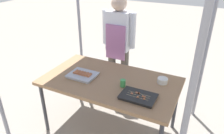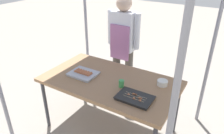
{
  "view_description": "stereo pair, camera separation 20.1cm",
  "coord_description": "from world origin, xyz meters",
  "px_view_note": "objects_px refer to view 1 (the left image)",
  "views": [
    {
      "loc": [
        1.0,
        -1.97,
        2.05
      ],
      "look_at": [
        0.0,
        0.05,
        0.9
      ],
      "focal_mm": 34.63,
      "sensor_mm": 36.0,
      "label": 1
    },
    {
      "loc": [
        1.18,
        -1.88,
        2.05
      ],
      "look_at": [
        0.0,
        0.05,
        0.9
      ],
      "focal_mm": 34.63,
      "sensor_mm": 36.0,
      "label": 2
    }
  ],
  "objects_px": {
    "stall_table": "(110,84)",
    "tray_meat_skewers": "(138,97)",
    "vendor_woman": "(118,41)",
    "condiment_bowl": "(162,81)",
    "drink_cup_near_edge": "(123,83)",
    "tray_grilled_sausages": "(82,75)"
  },
  "relations": [
    {
      "from": "stall_table",
      "to": "drink_cup_near_edge",
      "type": "xyz_separation_m",
      "value": [
        0.19,
        -0.06,
        0.09
      ]
    },
    {
      "from": "tray_grilled_sausages",
      "to": "tray_meat_skewers",
      "type": "bearing_deg",
      "value": -9.42
    },
    {
      "from": "tray_meat_skewers",
      "to": "tray_grilled_sausages",
      "type": "bearing_deg",
      "value": 170.58
    },
    {
      "from": "tray_grilled_sausages",
      "to": "vendor_woman",
      "type": "distance_m",
      "value": 0.88
    },
    {
      "from": "drink_cup_near_edge",
      "to": "tray_meat_skewers",
      "type": "bearing_deg",
      "value": -30.39
    },
    {
      "from": "condiment_bowl",
      "to": "drink_cup_near_edge",
      "type": "relative_size",
      "value": 1.42
    },
    {
      "from": "condiment_bowl",
      "to": "drink_cup_near_edge",
      "type": "bearing_deg",
      "value": -144.31
    },
    {
      "from": "drink_cup_near_edge",
      "to": "condiment_bowl",
      "type": "bearing_deg",
      "value": 35.69
    },
    {
      "from": "tray_grilled_sausages",
      "to": "vendor_woman",
      "type": "xyz_separation_m",
      "value": [
        0.08,
        0.86,
        0.18
      ]
    },
    {
      "from": "vendor_woman",
      "to": "condiment_bowl",
      "type": "bearing_deg",
      "value": 145.35
    },
    {
      "from": "condiment_bowl",
      "to": "vendor_woman",
      "type": "relative_size",
      "value": 0.07
    },
    {
      "from": "condiment_bowl",
      "to": "stall_table",
      "type": "bearing_deg",
      "value": -159.76
    },
    {
      "from": "tray_meat_skewers",
      "to": "vendor_woman",
      "type": "relative_size",
      "value": 0.23
    },
    {
      "from": "stall_table",
      "to": "tray_meat_skewers",
      "type": "bearing_deg",
      "value": -25.09
    },
    {
      "from": "vendor_woman",
      "to": "tray_meat_skewers",
      "type": "bearing_deg",
      "value": 124.82
    },
    {
      "from": "stall_table",
      "to": "tray_meat_skewers",
      "type": "relative_size",
      "value": 4.34
    },
    {
      "from": "tray_grilled_sausages",
      "to": "drink_cup_near_edge",
      "type": "relative_size",
      "value": 3.98
    },
    {
      "from": "tray_meat_skewers",
      "to": "drink_cup_near_edge",
      "type": "relative_size",
      "value": 4.38
    },
    {
      "from": "stall_table",
      "to": "vendor_woman",
      "type": "xyz_separation_m",
      "value": [
        -0.26,
        0.79,
        0.25
      ]
    },
    {
      "from": "tray_meat_skewers",
      "to": "condiment_bowl",
      "type": "relative_size",
      "value": 3.09
    },
    {
      "from": "tray_meat_skewers",
      "to": "vendor_woman",
      "type": "height_order",
      "value": "vendor_woman"
    },
    {
      "from": "tray_meat_skewers",
      "to": "vendor_woman",
      "type": "bearing_deg",
      "value": 124.82
    }
  ]
}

